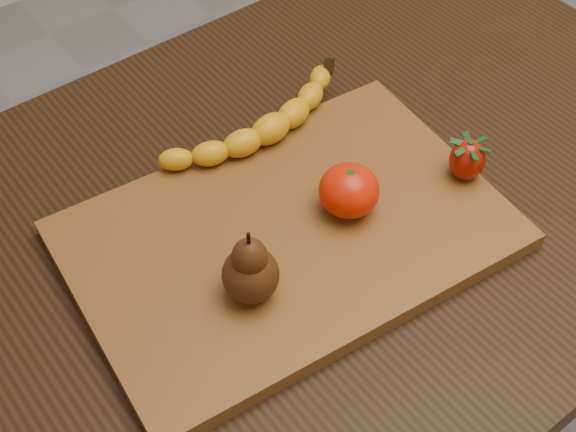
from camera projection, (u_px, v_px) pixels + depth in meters
table at (329, 241)px, 0.99m from camera, size 1.00×0.70×0.76m
cutting_board at (288, 235)px, 0.85m from camera, size 0.48×0.34×0.02m
banana at (271, 129)px, 0.92m from camera, size 0.22×0.07×0.03m
pear at (250, 265)px, 0.76m from camera, size 0.06×0.06×0.09m
mandarin at (349, 190)px, 0.84m from camera, size 0.07×0.07×0.06m
strawberry at (467, 158)px, 0.88m from camera, size 0.04×0.04×0.05m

